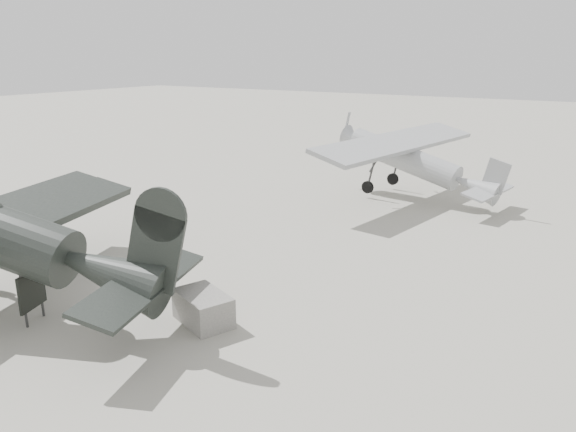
% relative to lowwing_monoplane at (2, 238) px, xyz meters
% --- Properties ---
extents(ground, '(160.00, 160.00, 0.00)m').
position_rel_lowwing_monoplane_xyz_m(ground, '(3.31, 4.50, -2.30)').
color(ground, gray).
rests_on(ground, ground).
extents(lowwing_monoplane, '(9.81, 13.48, 4.36)m').
position_rel_lowwing_monoplane_xyz_m(lowwing_monoplane, '(0.00, 0.00, 0.00)').
color(lowwing_monoplane, black).
rests_on(lowwing_monoplane, ground).
extents(highwing_monoplane, '(8.79, 12.34, 3.48)m').
position_rel_lowwing_monoplane_xyz_m(highwing_monoplane, '(4.62, 18.14, -0.13)').
color(highwing_monoplane, '#9A9D9F').
rests_on(highwing_monoplane, ground).
extents(equipment_block, '(1.94, 1.60, 0.83)m').
position_rel_lowwing_monoplane_xyz_m(equipment_block, '(4.60, 2.50, -1.89)').
color(equipment_block, slate).
rests_on(equipment_block, ground).
extents(sign_board, '(0.40, 0.99, 1.48)m').
position_rel_lowwing_monoplane_xyz_m(sign_board, '(0.70, 0.17, -1.42)').
color(sign_board, '#333333').
rests_on(sign_board, ground).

